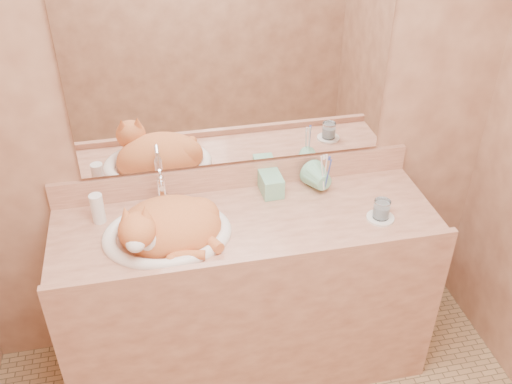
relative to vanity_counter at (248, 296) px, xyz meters
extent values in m
cube|color=brown|center=(0.00, 0.28, 0.82)|extent=(2.40, 0.02, 2.50)
cube|color=white|center=(0.00, 0.26, 0.97)|extent=(1.30, 0.02, 0.80)
imported|color=#7DC8A0|center=(0.15, 0.12, 0.53)|extent=(0.09, 0.10, 0.20)
imported|color=#7DC8A0|center=(0.37, 0.12, 0.48)|extent=(0.15, 0.15, 0.11)
cylinder|color=white|center=(0.55, -0.10, 0.43)|extent=(0.12, 0.12, 0.01)
cylinder|color=silver|center=(0.55, -0.10, 0.48)|extent=(0.07, 0.07, 0.08)
cylinder|color=white|center=(-0.59, 0.13, 0.49)|extent=(0.05, 0.05, 0.13)
camera|label=1|loc=(-0.35, -1.84, 1.86)|focal=40.00mm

